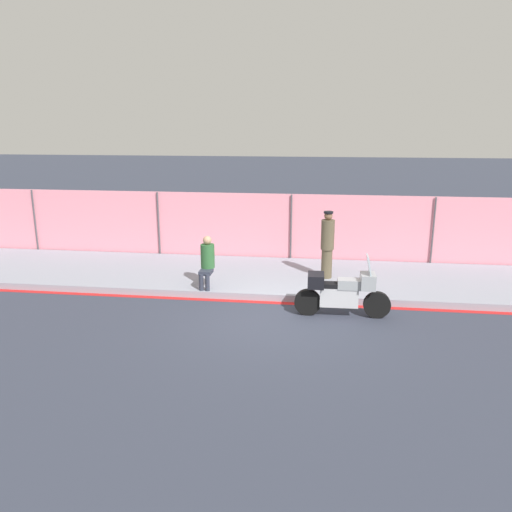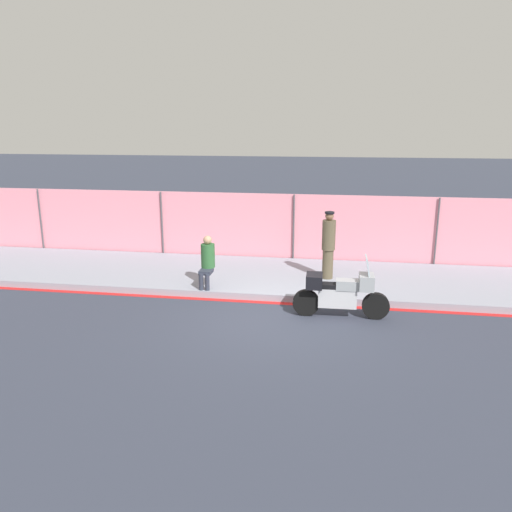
% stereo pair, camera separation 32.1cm
% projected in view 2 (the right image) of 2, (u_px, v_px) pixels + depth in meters
% --- Properties ---
extents(ground_plane, '(120.00, 120.00, 0.00)m').
position_uv_depth(ground_plane, '(274.00, 320.00, 11.12)').
color(ground_plane, '#333847').
extents(sidewalk, '(31.42, 3.58, 0.17)m').
position_uv_depth(sidewalk, '(287.00, 277.00, 13.91)').
color(sidewalk, '#8E93A3').
rests_on(sidewalk, ground_plane).
extents(curb_paint_stripe, '(31.42, 0.18, 0.01)m').
position_uv_depth(curb_paint_stripe, '(280.00, 303.00, 12.14)').
color(curb_paint_stripe, red).
rests_on(curb_paint_stripe, ground_plane).
extents(storefront_fence, '(29.85, 0.17, 2.17)m').
position_uv_depth(storefront_fence, '(294.00, 229.00, 15.45)').
color(storefront_fence, pink).
rests_on(storefront_fence, ground_plane).
extents(motorcycle, '(2.15, 0.51, 1.44)m').
position_uv_depth(motorcycle, '(340.00, 293.00, 11.13)').
color(motorcycle, black).
rests_on(motorcycle, ground_plane).
extents(officer_standing, '(0.36, 0.36, 1.82)m').
position_uv_depth(officer_standing, '(328.00, 244.00, 13.33)').
color(officer_standing, brown).
rests_on(officer_standing, sidewalk).
extents(person_seated_on_curb, '(0.35, 0.67, 1.31)m').
position_uv_depth(person_seated_on_curb, '(207.00, 259.00, 12.73)').
color(person_seated_on_curb, '#2D3342').
rests_on(person_seated_on_curb, sidewalk).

